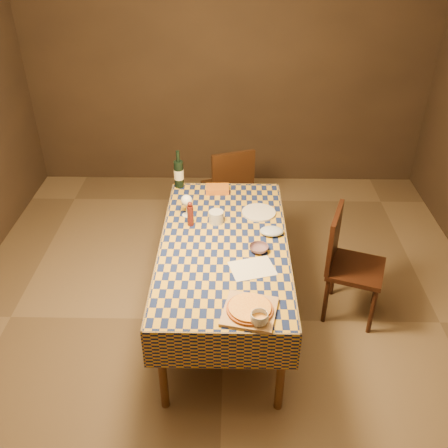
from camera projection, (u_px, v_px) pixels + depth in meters
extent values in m
plane|color=brown|center=(224.00, 320.00, 4.08)|extent=(5.00, 5.00, 0.00)
cube|color=#34271D|center=(228.00, 68.00, 5.45)|extent=(4.50, 0.10, 2.70)
cylinder|color=brown|center=(162.00, 367.00, 3.18)|extent=(0.06, 0.06, 0.75)
cylinder|color=brown|center=(281.00, 369.00, 3.17)|extent=(0.06, 0.06, 0.75)
cylinder|color=brown|center=(184.00, 226.00, 4.58)|extent=(0.06, 0.06, 0.75)
cylinder|color=brown|center=(267.00, 227.00, 4.57)|extent=(0.06, 0.06, 0.75)
cube|color=brown|center=(224.00, 246.00, 3.68)|extent=(0.90, 1.80, 0.03)
cube|color=brown|center=(224.00, 244.00, 3.67)|extent=(0.92, 1.82, 0.02)
cube|color=brown|center=(221.00, 351.00, 2.97)|extent=(0.94, 0.01, 0.30)
cube|color=brown|center=(226.00, 198.00, 4.51)|extent=(0.94, 0.01, 0.30)
cube|color=brown|center=(162.00, 258.00, 3.75)|extent=(0.01, 1.84, 0.30)
cube|color=brown|center=(286.00, 260.00, 3.73)|extent=(0.01, 1.84, 0.30)
cube|color=tan|center=(250.00, 311.00, 3.03)|extent=(0.37, 0.37, 0.02)
cylinder|color=#9E4A1A|center=(250.00, 309.00, 3.02)|extent=(0.34, 0.34, 0.02)
cylinder|color=orange|center=(250.00, 307.00, 3.01)|extent=(0.31, 0.31, 0.01)
cylinder|color=#4C1611|center=(190.00, 216.00, 3.82)|extent=(0.06, 0.06, 0.17)
sphere|color=#4C1611|center=(190.00, 204.00, 3.76)|extent=(0.04, 0.04, 0.04)
imported|color=#5E444F|center=(259.00, 249.00, 3.56)|extent=(0.18, 0.18, 0.04)
cylinder|color=white|center=(187.00, 215.00, 3.98)|extent=(0.09, 0.09, 0.01)
cylinder|color=white|center=(187.00, 210.00, 3.96)|extent=(0.01, 0.01, 0.09)
sphere|color=white|center=(186.00, 200.00, 3.91)|extent=(0.09, 0.09, 0.09)
ellipsoid|color=#400719|center=(187.00, 202.00, 3.91)|extent=(0.06, 0.06, 0.04)
cylinder|color=black|center=(179.00, 174.00, 4.32)|extent=(0.09, 0.09, 0.24)
cylinder|color=black|center=(178.00, 156.00, 4.23)|extent=(0.03, 0.03, 0.10)
cylinder|color=beige|center=(179.00, 174.00, 4.32)|extent=(0.09, 0.09, 0.09)
cylinder|color=#BAC0C1|center=(216.00, 217.00, 3.87)|extent=(0.12, 0.12, 0.10)
cube|color=#B86018|center=(217.00, 189.00, 4.29)|extent=(0.20, 0.14, 0.05)
cylinder|color=silver|center=(259.00, 212.00, 4.00)|extent=(0.33, 0.33, 0.02)
imported|color=silver|center=(259.00, 319.00, 2.92)|extent=(0.12, 0.12, 0.09)
cube|color=silver|center=(252.00, 268.00, 3.40)|extent=(0.34, 0.30, 0.00)
ellipsoid|color=#A2B5CF|center=(272.00, 231.00, 3.74)|extent=(0.21, 0.17, 0.05)
cube|color=black|center=(226.00, 189.00, 5.02)|extent=(0.54, 0.54, 0.04)
cube|color=black|center=(233.00, 175.00, 4.72)|extent=(0.41, 0.17, 0.46)
cylinder|color=black|center=(237.00, 198.00, 5.34)|extent=(0.04, 0.04, 0.43)
cylinder|color=black|center=(205.00, 203.00, 5.24)|extent=(0.04, 0.04, 0.43)
cylinder|color=black|center=(249.00, 214.00, 5.05)|extent=(0.04, 0.04, 0.43)
cylinder|color=black|center=(215.00, 220.00, 4.96)|extent=(0.04, 0.04, 0.43)
cube|color=black|center=(356.00, 269.00, 3.92)|extent=(0.53, 0.53, 0.04)
cube|color=black|center=(334.00, 238.00, 3.84)|extent=(0.17, 0.41, 0.46)
cylinder|color=black|center=(372.00, 311.00, 3.85)|extent=(0.04, 0.04, 0.43)
cylinder|color=black|center=(377.00, 283.00, 4.13)|extent=(0.04, 0.04, 0.43)
cylinder|color=black|center=(326.00, 301.00, 3.95)|extent=(0.04, 0.04, 0.43)
cylinder|color=black|center=(333.00, 274.00, 4.24)|extent=(0.04, 0.04, 0.43)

